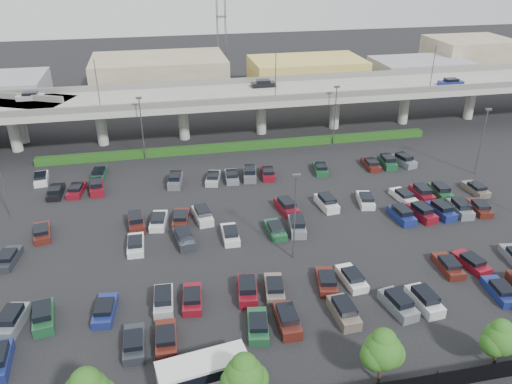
# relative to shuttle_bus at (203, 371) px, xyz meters

# --- Properties ---
(ground) EXTENTS (280.00, 280.00, 0.00)m
(ground) POSITION_rel_shuttle_bus_xyz_m (11.75, 23.57, -1.27)
(ground) COLOR black
(overpass) EXTENTS (150.00, 13.00, 15.80)m
(overpass) POSITION_rel_shuttle_bus_xyz_m (11.53, 55.58, 5.70)
(overpass) COLOR gray
(overpass) RESTS_ON ground
(hedge) EXTENTS (66.00, 1.60, 1.10)m
(hedge) POSITION_rel_shuttle_bus_xyz_m (11.75, 48.57, -0.72)
(hedge) COLOR #193F12
(hedge) RESTS_ON ground
(tree_row) EXTENTS (65.07, 3.66, 5.94)m
(tree_row) POSITION_rel_shuttle_bus_xyz_m (12.45, -2.95, 2.25)
(tree_row) COLOR #332316
(tree_row) RESTS_ON ground
(shuttle_bus) EXTENTS (7.55, 3.55, 2.33)m
(shuttle_bus) POSITION_rel_shuttle_bus_xyz_m (0.00, 0.00, 0.00)
(shuttle_bus) COLOR silver
(shuttle_bus) RESTS_ON ground
(parked_cars) EXTENTS (62.72, 41.61, 1.67)m
(parked_cars) POSITION_rel_shuttle_bus_xyz_m (12.22, 19.98, -0.64)
(parked_cars) COLOR #1B4C2C
(parked_cars) RESTS_ON ground
(light_poles) EXTENTS (66.90, 48.38, 10.30)m
(light_poles) POSITION_rel_shuttle_bus_xyz_m (7.62, 25.57, 4.97)
(light_poles) COLOR #494A4E
(light_poles) RESTS_ON ground
(distant_buildings) EXTENTS (138.00, 24.00, 9.00)m
(distant_buildings) POSITION_rel_shuttle_bus_xyz_m (24.12, 85.39, 2.47)
(distant_buildings) COLOR gray
(distant_buildings) RESTS_ON ground
(comm_tower) EXTENTS (2.40, 2.40, 30.00)m
(comm_tower) POSITION_rel_shuttle_bus_xyz_m (15.75, 97.57, 14.34)
(comm_tower) COLOR #494A4E
(comm_tower) RESTS_ON ground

